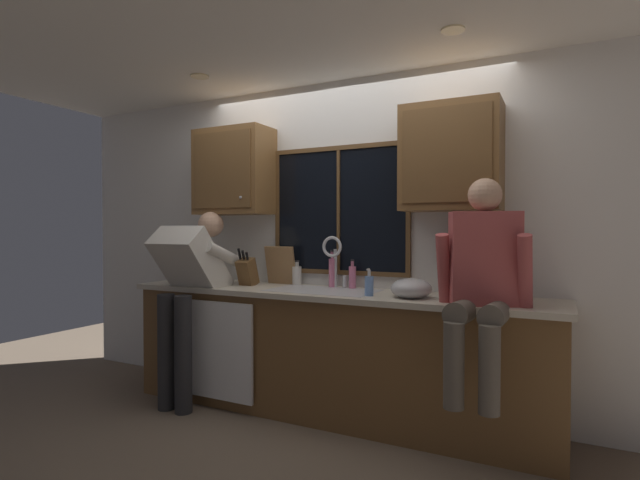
{
  "coord_description": "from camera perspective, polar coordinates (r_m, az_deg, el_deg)",
  "views": [
    {
      "loc": [
        1.55,
        -3.51,
        1.37
      ],
      "look_at": [
        -0.07,
        -0.3,
        1.29
      ],
      "focal_mm": 27.21,
      "sensor_mm": 36.0,
      "label": 1
    }
  ],
  "objects": [
    {
      "name": "knife_block",
      "position": [
        3.97,
        -8.56,
        -3.74
      ],
      "size": [
        0.12,
        0.18,
        0.32
      ],
      "color": "brown",
      "rests_on": "countertop"
    },
    {
      "name": "ceiling_downlight_right",
      "position": [
        3.19,
        15.37,
        22.71
      ],
      "size": [
        0.14,
        0.14,
        0.01
      ],
      "primitive_type": "cylinder",
      "color": "#FFEAB2"
    },
    {
      "name": "mixing_bowl",
      "position": [
        3.28,
        10.68,
        -5.63
      ],
      "size": [
        0.27,
        0.27,
        0.14
      ],
      "primitive_type": "ellipsoid",
      "color": "#B7B7BC",
      "rests_on": "countertop"
    },
    {
      "name": "countertop",
      "position": [
        3.59,
        0.99,
        -6.33
      ],
      "size": [
        3.24,
        0.62,
        0.04
      ],
      "primitive_type": "cube",
      "color": "beige",
      "rests_on": "lower_cabinet_run"
    },
    {
      "name": "upper_cabinet_left",
      "position": [
        4.21,
        -10.09,
        7.87
      ],
      "size": [
        0.65,
        0.36,
        0.72
      ],
      "color": "brown"
    },
    {
      "name": "bottle_tall_clear",
      "position": [
        3.74,
        3.83,
        -4.31
      ],
      "size": [
        0.06,
        0.06,
        0.22
      ],
      "color": "pink",
      "rests_on": "countertop"
    },
    {
      "name": "soap_dispenser",
      "position": [
        3.33,
        5.79,
        -5.32
      ],
      "size": [
        0.06,
        0.07,
        0.19
      ],
      "color": "#668CCC",
      "rests_on": "countertop"
    },
    {
      "name": "faucet",
      "position": [
        3.75,
        1.66,
        -1.81
      ],
      "size": [
        0.18,
        0.09,
        0.4
      ],
      "color": "silver",
      "rests_on": "countertop"
    },
    {
      "name": "dishwasher_front",
      "position": [
        3.83,
        -11.74,
        -12.62
      ],
      "size": [
        0.6,
        0.02,
        0.74
      ],
      "primitive_type": "cube",
      "color": "white"
    },
    {
      "name": "window_frame_left",
      "position": [
        4.11,
        -5.01,
        3.35
      ],
      "size": [
        0.03,
        0.02,
        0.95
      ],
      "primitive_type": "cube",
      "color": "brown"
    },
    {
      "name": "bottle_amber_small",
      "position": [
        3.98,
        -2.74,
        -4.11
      ],
      "size": [
        0.08,
        0.08,
        0.2
      ],
      "color": "silver",
      "rests_on": "countertop"
    },
    {
      "name": "upper_cabinet_right",
      "position": [
        3.45,
        15.15,
        9.33
      ],
      "size": [
        0.65,
        0.36,
        0.72
      ],
      "color": "brown"
    },
    {
      "name": "ceiling_downlight_left",
      "position": [
        4.02,
        -13.96,
        18.16
      ],
      "size": [
        0.14,
        0.14,
        0.01
      ],
      "primitive_type": "cylinder",
      "color": "#FFEAB2"
    },
    {
      "name": "bottle_green_glass",
      "position": [
        3.8,
        1.42,
        -3.76
      ],
      "size": [
        0.05,
        0.05,
        0.29
      ],
      "color": "pink",
      "rests_on": "countertop"
    },
    {
      "name": "window_frame_top",
      "position": [
        3.9,
        2.21,
        10.76
      ],
      "size": [
        1.17,
        0.02,
        0.04
      ],
      "primitive_type": "cube",
      "color": "brown"
    },
    {
      "name": "lower_cabinet_run",
      "position": [
        3.69,
        1.12,
        -13.38
      ],
      "size": [
        3.18,
        0.58,
        0.88
      ],
      "primitive_type": "cube",
      "color": "brown",
      "rests_on": "floor"
    },
    {
      "name": "window_frame_right",
      "position": [
        3.65,
        10.36,
        3.61
      ],
      "size": [
        0.03,
        0.02,
        0.95
      ],
      "primitive_type": "cube",
      "color": "brown"
    },
    {
      "name": "back_wall",
      "position": [
        3.89,
        3.36,
        -0.2
      ],
      "size": [
        5.58,
        0.12,
        2.55
      ],
      "primitive_type": "cube",
      "color": "silver",
      "rests_on": "floor"
    },
    {
      "name": "window_frame_bottom",
      "position": [
        3.86,
        2.2,
        -3.82
      ],
      "size": [
        1.17,
        0.02,
        0.04
      ],
      "primitive_type": "cube",
      "color": "brown"
    },
    {
      "name": "window_glass",
      "position": [
        3.86,
        2.27,
        3.5
      ],
      "size": [
        1.1,
        0.02,
        0.95
      ],
      "primitive_type": "cube",
      "color": "black"
    },
    {
      "name": "window_mullion_center",
      "position": [
        3.84,
        2.19,
        3.51
      ],
      "size": [
        0.02,
        0.02,
        0.95
      ],
      "primitive_type": "cube",
      "color": "brown"
    },
    {
      "name": "sink",
      "position": [
        3.63,
        0.33,
        -7.48
      ],
      "size": [
        0.8,
        0.46,
        0.21
      ],
      "color": "#B7B7BC",
      "rests_on": "lower_cabinet_run"
    },
    {
      "name": "person_sitting_on_counter",
      "position": [
        2.98,
        18.49,
        -3.99
      ],
      "size": [
        0.54,
        0.66,
        1.26
      ],
      "color": "#595147",
      "rests_on": "countertop"
    },
    {
      "name": "person_standing",
      "position": [
        3.95,
        -15.1,
        -5.0
      ],
      "size": [
        0.53,
        0.71,
        1.52
      ],
      "color": "#262628",
      "rests_on": "floor"
    },
    {
      "name": "cutting_board",
      "position": [
        4.03,
        -4.66,
        -2.99
      ],
      "size": [
        0.27,
        0.09,
        0.32
      ],
      "primitive_type": "cube",
      "rotation": [
        0.21,
        0.0,
        0.0
      ],
      "color": "#997047",
      "rests_on": "countertop"
    }
  ]
}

